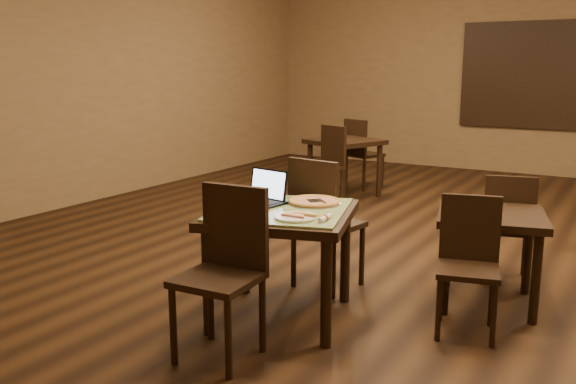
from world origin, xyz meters
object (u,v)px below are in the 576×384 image
Objects in this scene: chair_main_far at (321,216)px; other_table_c at (491,228)px; other_table_c_chair_far at (508,222)px; tiled_table at (281,224)px; other_table_b at (345,149)px; pizza_pan at (314,203)px; other_table_b_chair_near at (327,161)px; other_table_c_chair_near at (469,256)px; chair_main_near at (226,262)px; other_table_b_chair_far at (360,150)px; laptop at (264,194)px.

other_table_c is (1.17, 0.35, -0.01)m from chair_main_far.
other_table_c is 0.52m from other_table_c_chair_far.
tiled_table is 1.12× the size of chair_main_far.
tiled_table is 1.30× the size of other_table_c.
chair_main_far reaches higher than other_table_b.
other_table_b_chair_near is at bearing 115.53° from pizza_pan.
tiled_table is 1.23m from other_table_c_chair_near.
chair_main_near reaches higher than pizza_pan.
other_table_b is (-1.33, 3.21, 0.05)m from chair_main_far.
chair_main_far is 3.47m from other_table_b.
pizza_pan is (0.12, 0.24, 0.11)m from tiled_table.
pizza_pan is at bearing -159.40° from other_table_c.
other_table_c_chair_near is (1.13, 0.45, -0.17)m from tiled_table.
other_table_c_chair_far is (1.05, 1.24, -0.27)m from pizza_pan.
tiled_table is 0.62m from chair_main_near.
other_table_c_chair_far is (2.55, -2.92, -0.05)m from other_table_b_chair_far.
other_table_b is at bearing 92.73° from tiled_table.
tiled_table is 1.51m from other_table_c.
other_table_c_chair_far is (2.52, -2.34, -0.13)m from other_table_b.
other_table_b_chair_far is (-1.38, 4.39, -0.11)m from tiled_table.
chair_main_near reaches higher than other_table_b.
other_table_c_chair_near is at bearing -27.64° from other_table_b_chair_near.
pizza_pan is at bearing -43.34° from other_table_b_chair_near.
other_table_c_chair_near is (2.45, -2.80, -0.05)m from other_table_b_chair_near.
other_table_b is at bearing 112.29° from pizza_pan.
chair_main_far is at bearing -42.59° from other_table_b_chair_near.
other_table_b_chair_far is at bearing -63.24° from other_table_c_chair_far.
other_table_b is at bearing 114.21° from other_table_b_chair_far.
other_table_b_chair_near is 3.72m from other_table_c_chair_near.
other_table_c is (2.50, -2.86, -0.06)m from other_table_b.
other_table_c is (1.16, 1.58, -0.00)m from chair_main_near.
other_table_c_chair_near is at bearing -32.49° from other_table_b.
other_table_b_chair_far reaches higher than other_table_c_chair_near.
other_table_b is at bearing 116.79° from other_table_c.
other_table_c is (1.35, 0.86, -0.26)m from laptop.
other_table_c_chair_far is at bearing -21.79° from other_table_b.
pizza_pan is 3.34m from other_table_b_chair_near.
laptop is at bearing -156.64° from pizza_pan.
pizza_pan is 0.42× the size of other_table_c.
other_table_b is at bearing 111.96° from other_table_c_chair_near.
other_table_c_chair_near is (2.48, -3.37, -0.13)m from other_table_b.
laptop is at bearing -51.72° from other_table_b.
other_table_c_chair_far is (1.37, 1.37, -0.33)m from laptop.
chair_main_far is at bearing 79.53° from laptop.
other_table_b is 1.18× the size of other_table_c_chair_near.
laptop reaches higher than other_table_c.
laptop is 0.37× the size of other_table_b_chair_far.
other_table_c is at bearing 73.45° from other_table_c_chair_near.
other_table_c_chair_near is at bearing 143.64° from other_table_b_chair_far.
pizza_pan is 0.36× the size of other_table_b.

